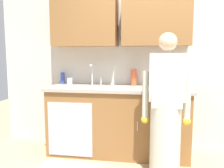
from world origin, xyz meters
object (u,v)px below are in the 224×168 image
at_px(knife_on_counter, 116,87).
at_px(bottle_soap, 134,78).
at_px(bottle_water_tall, 168,80).
at_px(cup_by_sink, 70,82).
at_px(sink, 92,87).
at_px(bottle_dish_liquid, 63,78).
at_px(person_at_sink, 166,117).
at_px(sponge, 159,89).

bearing_deg(knife_on_counter, bottle_soap, 87.68).
distance_m(bottle_water_tall, cup_by_sink, 1.41).
bearing_deg(sink, bottle_dish_liquid, 157.02).
relative_size(bottle_water_tall, cup_by_sink, 1.77).
distance_m(sink, knife_on_counter, 0.34).
xyz_separation_m(person_at_sink, bottle_water_tall, (0.07, 0.78, 0.34)).
height_order(knife_on_counter, sponge, sponge).
bearing_deg(knife_on_counter, sponge, 30.26).
bearing_deg(bottle_dish_liquid, person_at_sink, -27.77).
distance_m(sink, bottle_soap, 0.61).
bearing_deg(sponge, person_at_sink, -80.40).
xyz_separation_m(person_at_sink, knife_on_counter, (-0.64, 0.59, 0.25)).
height_order(bottle_water_tall, bottle_soap, bottle_soap).
bearing_deg(bottle_dish_liquid, cup_by_sink, -39.75).
distance_m(bottle_water_tall, knife_on_counter, 0.74).
distance_m(bottle_soap, knife_on_counter, 0.31).
bearing_deg(sponge, bottle_soap, 132.48).
height_order(bottle_dish_liquid, knife_on_counter, bottle_dish_liquid).
xyz_separation_m(sink, cup_by_sink, (-0.36, 0.09, 0.07)).
bearing_deg(person_at_sink, knife_on_counter, 137.35).
height_order(sink, bottle_water_tall, sink).
relative_size(person_at_sink, bottle_soap, 7.05).
relative_size(sink, bottle_water_tall, 2.72).
relative_size(person_at_sink, bottle_water_tall, 8.82).
bearing_deg(bottle_water_tall, knife_on_counter, -165.47).
bearing_deg(bottle_water_tall, person_at_sink, -95.27).
distance_m(person_at_sink, sponge, 0.48).
relative_size(bottle_dish_liquid, bottle_soap, 0.76).
bearing_deg(sink, person_at_sink, -30.15).
bearing_deg(cup_by_sink, bottle_dish_liquid, 140.25).
height_order(sink, bottle_soap, sink).
bearing_deg(bottle_soap, knife_on_counter, -141.48).
relative_size(person_at_sink, knife_on_counter, 6.75).
relative_size(bottle_water_tall, knife_on_counter, 0.77).
distance_m(person_at_sink, bottle_water_tall, 0.85).
xyz_separation_m(sink, sponge, (0.91, -0.17, 0.03)).
height_order(sink, bottle_dish_liquid, sink).
bearing_deg(cup_by_sink, sponge, -11.64).
distance_m(bottle_dish_liquid, bottle_water_tall, 1.57).
relative_size(bottle_dish_liquid, bottle_water_tall, 0.95).
xyz_separation_m(bottle_water_tall, knife_on_counter, (-0.71, -0.18, -0.09)).
height_order(bottle_water_tall, cup_by_sink, bottle_water_tall).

